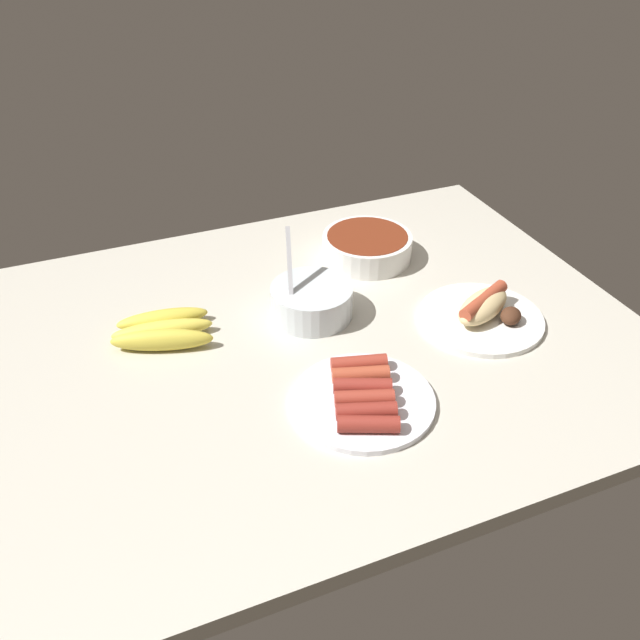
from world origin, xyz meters
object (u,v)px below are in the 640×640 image
plate_hotdog_assembled (483,312)px  banana_bunch (162,330)px  bowl_coleslaw (312,300)px  bowl_chili (367,246)px  plate_sausages (363,397)px

plate_hotdog_assembled → banana_bunch: 56.90cm
plate_hotdog_assembled → banana_bunch: size_ratio=1.22×
plate_hotdog_assembled → bowl_coleslaw: (27.81, -13.44, 1.44)cm
bowl_chili → plate_sausages: bearing=63.9°
plate_hotdog_assembled → bowl_coleslaw: bearing=-25.8°
bowl_coleslaw → bowl_chili: size_ratio=0.85×
banana_bunch → plate_sausages: (-25.21, 28.26, -0.51)cm
bowl_coleslaw → bowl_chili: (-18.13, -14.80, -0.42)cm
bowl_chili → bowl_coleslaw: bearing=39.2°
banana_bunch → bowl_chili: bearing=-165.4°
banana_bunch → plate_sausages: bearing=131.7°
plate_sausages → bowl_coleslaw: bearing=-93.2°
plate_hotdog_assembled → plate_sausages: bearing=21.8°
plate_hotdog_assembled → bowl_chili: (9.68, -28.23, 1.01)cm
banana_bunch → bowl_chili: 46.25cm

